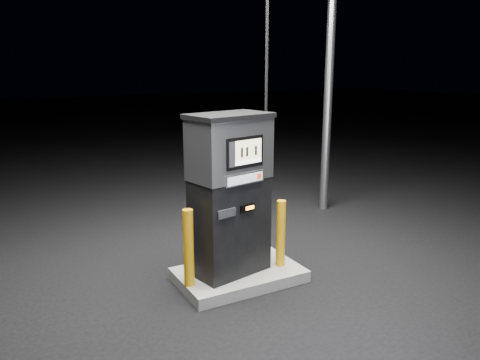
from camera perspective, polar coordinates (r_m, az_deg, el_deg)
ground at (r=6.32m, az=-0.13°, el=-12.10°), size 80.00×80.00×0.00m
pump_island at (r=6.29m, az=-0.13°, el=-11.48°), size 1.60×1.00×0.15m
fuel_dispenser at (r=5.86m, az=-1.22°, el=-1.62°), size 1.18×0.80×4.25m
bollard_left at (r=5.70m, az=-6.29°, el=-8.23°), size 0.15×0.15×0.96m
bollard_right at (r=6.25m, az=4.98°, el=-6.50°), size 0.14×0.14×0.90m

